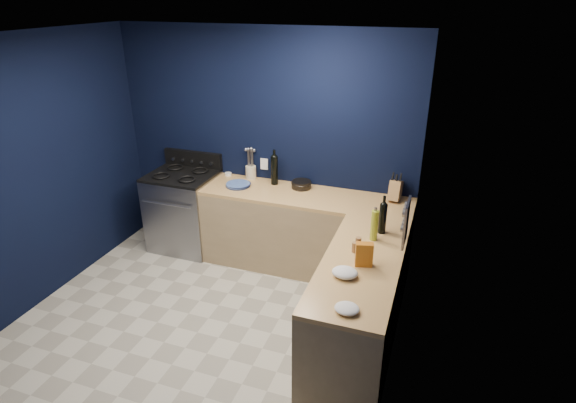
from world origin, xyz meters
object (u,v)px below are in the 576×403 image
at_px(crouton_bag, 364,255).
at_px(knife_block, 395,190).
at_px(gas_range, 185,212).
at_px(plate_stack, 238,185).
at_px(utensil_crock, 251,172).

bearing_deg(crouton_bag, knife_block, 72.31).
relative_size(gas_range, plate_stack, 3.41).
height_order(plate_stack, utensil_crock, utensil_crock).
bearing_deg(gas_range, knife_block, 4.79).
height_order(gas_range, knife_block, knife_block).
relative_size(plate_stack, utensil_crock, 1.78).
bearing_deg(gas_range, plate_stack, -0.11).
bearing_deg(plate_stack, gas_range, 179.89).
distance_m(plate_stack, crouton_bag, 2.04).
bearing_deg(knife_block, crouton_bag, -88.11).
bearing_deg(knife_block, gas_range, -170.68).
height_order(plate_stack, knife_block, knife_block).
height_order(plate_stack, crouton_bag, crouton_bag).
distance_m(utensil_crock, crouton_bag, 2.17).
xyz_separation_m(utensil_crock, crouton_bag, (1.61, -1.46, 0.03)).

